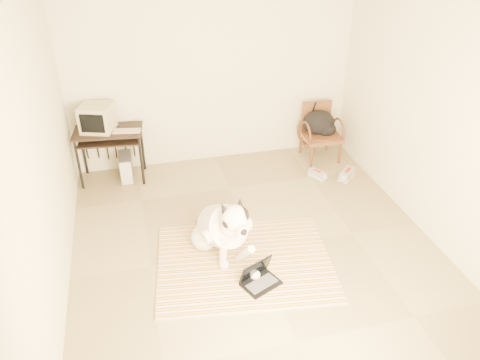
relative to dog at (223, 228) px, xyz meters
name	(u,v)px	position (x,y,z in m)	size (l,w,h in m)	color
floor	(256,249)	(0.37, -0.02, -0.35)	(4.50, 4.50, 0.00)	#93845A
wall_back	(213,70)	(0.37, 2.23, 1.00)	(4.50, 4.50, 0.00)	beige
wall_front	(368,311)	(0.37, -2.27, 1.00)	(4.50, 4.50, 0.00)	beige
wall_left	(40,166)	(-1.63, -0.02, 1.00)	(4.50, 4.50, 0.00)	beige
wall_right	(440,120)	(2.37, -0.02, 1.00)	(4.50, 4.50, 0.00)	beige
rug	(245,262)	(0.19, -0.21, -0.34)	(2.03, 1.65, 0.02)	gold
dog	(223,228)	(0.00, 0.00, 0.00)	(0.61, 1.13, 0.87)	white
laptop	(259,278)	(0.25, -0.55, -0.26)	(0.45, 0.39, 0.26)	black
computer_desk	(109,138)	(-1.12, 1.94, 0.29)	(0.94, 0.59, 0.74)	black
crt_monitor	(97,118)	(-1.23, 1.98, 0.57)	(0.49, 0.48, 0.35)	#B3A78C
desk_keyboard	(127,131)	(-0.88, 1.84, 0.41)	(0.35, 0.13, 0.02)	#B3A78C
pc_tower	(126,167)	(-0.95, 1.91, -0.17)	(0.18, 0.39, 0.36)	#4B4B4E
rattan_chair	(320,132)	(1.88, 1.87, 0.06)	(0.54, 0.52, 0.81)	brown
backpack	(320,124)	(1.87, 1.88, 0.19)	(0.48, 0.42, 0.35)	black
sneaker_left	(318,174)	(1.64, 1.30, -0.31)	(0.22, 0.29, 0.09)	silver
sneaker_right	(347,175)	(2.03, 1.17, -0.30)	(0.33, 0.32, 0.11)	silver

